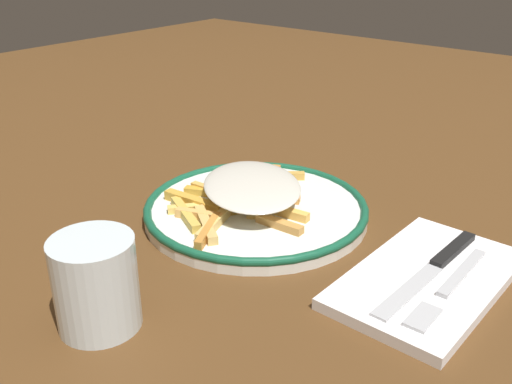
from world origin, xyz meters
TOP-DOWN VIEW (x-y plane):
  - ground_plane at (0.00, 0.00)m, footprint 2.60×2.60m
  - plate at (0.00, 0.00)m, footprint 0.30×0.30m
  - fries_heap at (0.01, 0.01)m, footprint 0.21×0.25m
  - napkin at (-0.25, 0.01)m, footprint 0.14×0.24m
  - fork at (-0.27, 0.02)m, footprint 0.02×0.18m
  - knife at (-0.25, -0.01)m, footprint 0.02×0.21m
  - water_glass at (-0.03, 0.27)m, footprint 0.08×0.08m

SIDE VIEW (x-z plane):
  - ground_plane at x=0.00m, z-range 0.00..0.00m
  - napkin at x=-0.25m, z-range 0.00..0.01m
  - plate at x=0.00m, z-range 0.00..0.02m
  - fork at x=-0.27m, z-range 0.01..0.02m
  - knife at x=-0.25m, z-range 0.01..0.02m
  - fries_heap at x=0.01m, z-range 0.02..0.05m
  - water_glass at x=-0.03m, z-range 0.00..0.09m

